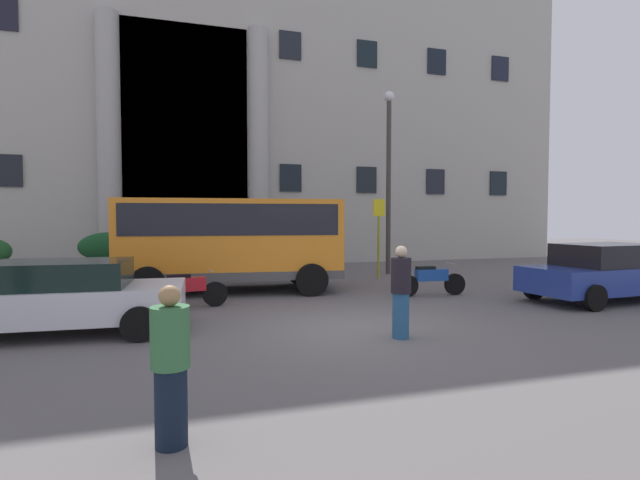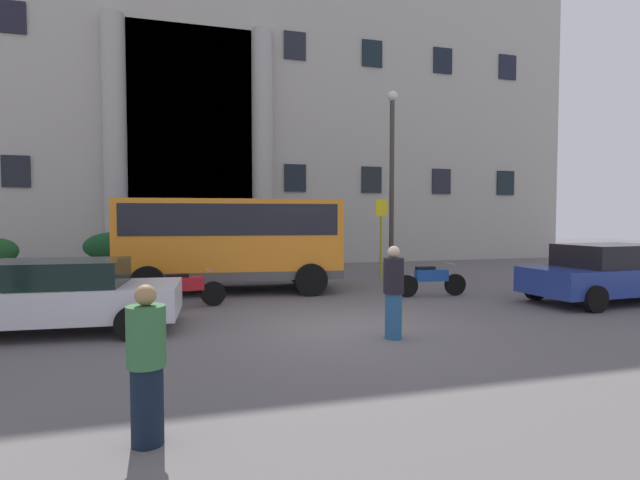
{
  "view_description": "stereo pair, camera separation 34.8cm",
  "coord_description": "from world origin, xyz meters",
  "px_view_note": "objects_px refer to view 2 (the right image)",
  "views": [
    {
      "loc": [
        -3.33,
        -8.51,
        2.13
      ],
      "look_at": [
        0.75,
        4.67,
        1.51
      ],
      "focal_mm": 26.67,
      "sensor_mm": 36.0,
      "label": 1
    },
    {
      "loc": [
        -3.0,
        -8.61,
        2.13
      ],
      "look_at": [
        0.75,
        4.67,
        1.51
      ],
      "focal_mm": 26.67,
      "sensor_mm": 36.0,
      "label": 2
    }
  ],
  "objects_px": {
    "motorcycle_far_end": "(183,289)",
    "pedestrian_man_crossing": "(394,292)",
    "parked_coupe_end": "(57,295)",
    "scooter_by_planter": "(430,280)",
    "hedge_planter_east": "(114,255)",
    "pedestrian_child_trailing": "(147,365)",
    "orange_minibus": "(233,237)",
    "motorcycle_near_kerb": "(46,295)",
    "hedge_planter_west": "(303,253)",
    "parked_estate_mid": "(610,273)",
    "bus_stop_sign": "(381,230)",
    "lamppost_plaza_centre": "(392,167)"
  },
  "relations": [
    {
      "from": "orange_minibus",
      "to": "parked_coupe_end",
      "type": "relative_size",
      "value": 1.43
    },
    {
      "from": "hedge_planter_west",
      "to": "motorcycle_near_kerb",
      "type": "relative_size",
      "value": 1.08
    },
    {
      "from": "parked_coupe_end",
      "to": "motorcycle_far_end",
      "type": "bearing_deg",
      "value": 43.26
    },
    {
      "from": "motorcycle_near_kerb",
      "to": "parked_coupe_end",
      "type": "bearing_deg",
      "value": -55.49
    },
    {
      "from": "bus_stop_sign",
      "to": "pedestrian_child_trailing",
      "type": "bearing_deg",
      "value": -122.82
    },
    {
      "from": "hedge_planter_west",
      "to": "parked_estate_mid",
      "type": "xyz_separation_m",
      "value": [
        5.67,
        -9.81,
        0.07
      ]
    },
    {
      "from": "lamppost_plaza_centre",
      "to": "hedge_planter_east",
      "type": "bearing_deg",
      "value": 168.94
    },
    {
      "from": "hedge_planter_east",
      "to": "pedestrian_man_crossing",
      "type": "distance_m",
      "value": 12.65
    },
    {
      "from": "bus_stop_sign",
      "to": "parked_coupe_end",
      "type": "distance_m",
      "value": 10.69
    },
    {
      "from": "parked_coupe_end",
      "to": "pedestrian_child_trailing",
      "type": "xyz_separation_m",
      "value": [
        1.97,
        -5.13,
        0.05
      ]
    },
    {
      "from": "orange_minibus",
      "to": "parked_estate_mid",
      "type": "height_order",
      "value": "orange_minibus"
    },
    {
      "from": "bus_stop_sign",
      "to": "pedestrian_man_crossing",
      "type": "height_order",
      "value": "bus_stop_sign"
    },
    {
      "from": "motorcycle_far_end",
      "to": "hedge_planter_west",
      "type": "bearing_deg",
      "value": 48.12
    },
    {
      "from": "motorcycle_far_end",
      "to": "pedestrian_man_crossing",
      "type": "bearing_deg",
      "value": -57.83
    },
    {
      "from": "hedge_planter_east",
      "to": "pedestrian_child_trailing",
      "type": "bearing_deg",
      "value": -81.15
    },
    {
      "from": "motorcycle_near_kerb",
      "to": "lamppost_plaza_centre",
      "type": "distance_m",
      "value": 12.33
    },
    {
      "from": "bus_stop_sign",
      "to": "hedge_planter_west",
      "type": "relative_size",
      "value": 1.3
    },
    {
      "from": "parked_coupe_end",
      "to": "pedestrian_child_trailing",
      "type": "relative_size",
      "value": 2.95
    },
    {
      "from": "hedge_planter_east",
      "to": "scooter_by_planter",
      "type": "distance_m",
      "value": 11.48
    },
    {
      "from": "parked_coupe_end",
      "to": "scooter_by_planter",
      "type": "bearing_deg",
      "value": 15.46
    },
    {
      "from": "motorcycle_far_end",
      "to": "lamppost_plaza_centre",
      "type": "xyz_separation_m",
      "value": [
        7.68,
        5.11,
        3.65
      ]
    },
    {
      "from": "scooter_by_planter",
      "to": "motorcycle_far_end",
      "type": "height_order",
      "value": "same"
    },
    {
      "from": "orange_minibus",
      "to": "pedestrian_child_trailing",
      "type": "distance_m",
      "value": 9.61
    },
    {
      "from": "motorcycle_far_end",
      "to": "parked_estate_mid",
      "type": "bearing_deg",
      "value": -21.3
    },
    {
      "from": "orange_minibus",
      "to": "hedge_planter_west",
      "type": "bearing_deg",
      "value": 63.8
    },
    {
      "from": "bus_stop_sign",
      "to": "hedge_planter_west",
      "type": "bearing_deg",
      "value": 116.3
    },
    {
      "from": "parked_estate_mid",
      "to": "pedestrian_man_crossing",
      "type": "xyz_separation_m",
      "value": [
        -6.86,
        -1.89,
        0.08
      ]
    },
    {
      "from": "orange_minibus",
      "to": "pedestrian_man_crossing",
      "type": "height_order",
      "value": "orange_minibus"
    },
    {
      "from": "motorcycle_far_end",
      "to": "lamppost_plaza_centre",
      "type": "height_order",
      "value": "lamppost_plaza_centre"
    },
    {
      "from": "parked_estate_mid",
      "to": "hedge_planter_east",
      "type": "bearing_deg",
      "value": 141.53
    },
    {
      "from": "pedestrian_child_trailing",
      "to": "lamppost_plaza_centre",
      "type": "bearing_deg",
      "value": 150.05
    },
    {
      "from": "motorcycle_near_kerb",
      "to": "hedge_planter_east",
      "type": "bearing_deg",
      "value": 101.62
    },
    {
      "from": "hedge_planter_east",
      "to": "pedestrian_child_trailing",
      "type": "xyz_separation_m",
      "value": [
        2.2,
        -14.1,
        -0.03
      ]
    },
    {
      "from": "scooter_by_planter",
      "to": "parked_estate_mid",
      "type": "bearing_deg",
      "value": -23.19
    },
    {
      "from": "hedge_planter_east",
      "to": "pedestrian_man_crossing",
      "type": "relative_size",
      "value": 1.31
    },
    {
      "from": "parked_estate_mid",
      "to": "pedestrian_man_crossing",
      "type": "distance_m",
      "value": 7.12
    },
    {
      "from": "bus_stop_sign",
      "to": "parked_coupe_end",
      "type": "bearing_deg",
      "value": -147.47
    },
    {
      "from": "hedge_planter_east",
      "to": "motorcycle_near_kerb",
      "type": "relative_size",
      "value": 1.08
    },
    {
      "from": "hedge_planter_west",
      "to": "orange_minibus",
      "type": "bearing_deg",
      "value": -122.82
    },
    {
      "from": "hedge_planter_east",
      "to": "motorcycle_near_kerb",
      "type": "distance_m",
      "value": 7.16
    },
    {
      "from": "hedge_planter_east",
      "to": "scooter_by_planter",
      "type": "bearing_deg",
      "value": -38.35
    },
    {
      "from": "bus_stop_sign",
      "to": "scooter_by_planter",
      "type": "height_order",
      "value": "bus_stop_sign"
    },
    {
      "from": "hedge_planter_west",
      "to": "motorcycle_far_end",
      "type": "xyz_separation_m",
      "value": [
        -4.81,
        -7.7,
        -0.23
      ]
    },
    {
      "from": "parked_estate_mid",
      "to": "motorcycle_far_end",
      "type": "bearing_deg",
      "value": 165.52
    },
    {
      "from": "hedge_planter_east",
      "to": "parked_coupe_end",
      "type": "height_order",
      "value": "hedge_planter_east"
    },
    {
      "from": "pedestrian_child_trailing",
      "to": "parked_estate_mid",
      "type": "bearing_deg",
      "value": 117.88
    },
    {
      "from": "bus_stop_sign",
      "to": "orange_minibus",
      "type": "bearing_deg",
      "value": -164.94
    },
    {
      "from": "scooter_by_planter",
      "to": "lamppost_plaza_centre",
      "type": "height_order",
      "value": "lamppost_plaza_centre"
    },
    {
      "from": "hedge_planter_west",
      "to": "pedestrian_child_trailing",
      "type": "xyz_separation_m",
      "value": [
        -5.1,
        -14.71,
        0.07
      ]
    },
    {
      "from": "lamppost_plaza_centre",
      "to": "motorcycle_far_end",
      "type": "bearing_deg",
      "value": -146.39
    }
  ]
}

